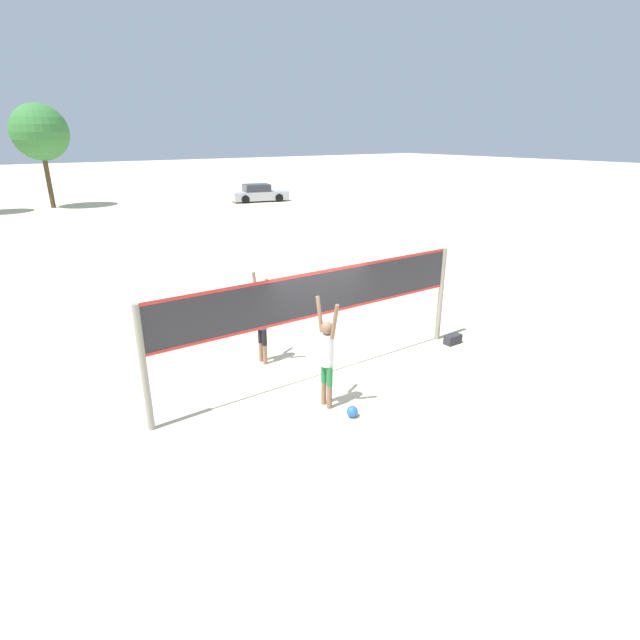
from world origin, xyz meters
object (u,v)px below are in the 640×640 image
parked_car_mid (259,194)px  tree_left_cluster (40,132)px  volleyball_net (320,304)px  player_spiker (327,352)px  player_blocker (262,318)px  gear_bag (453,339)px  volleyball (352,411)px

parked_car_mid → tree_left_cluster: bearing=172.2°
volleyball_net → parked_car_mid: (13.86, 28.75, -1.14)m
player_spiker → player_blocker: 2.57m
player_spiker → parked_car_mid: bearing=-25.9°
player_spiker → player_blocker: (-0.06, 2.57, -0.05)m
gear_bag → player_blocker: bearing=158.5°
player_spiker → player_blocker: bearing=1.4°
player_blocker → gear_bag: 5.16m
parked_car_mid → tree_left_cluster: (-14.51, 5.56, 4.70)m
parked_car_mid → player_blocker: bearing=-104.8°
gear_bag → tree_left_cluster: bearing=97.6°
gear_bag → tree_left_cluster: size_ratio=0.06×
player_spiker → volleyball: size_ratio=9.94×
player_spiker → tree_left_cluster: tree_left_cluster is taller
volleyball_net → tree_left_cluster: size_ratio=1.08×
player_spiker → gear_bag: 4.82m
player_spiker → parked_car_mid: 33.29m
player_blocker → tree_left_cluster: (0.08, 32.94, 4.15)m
volleyball_net → gear_bag: (3.97, -0.48, -1.63)m
player_spiker → tree_left_cluster: bearing=-0.0°
player_blocker → parked_car_mid: size_ratio=0.46×
volleyball_net → volleyball: volleyball_net is taller
volleyball_net → volleyball: 2.51m
volleyball → parked_car_mid: parked_car_mid is taller
player_blocker → player_spiker: bearing=1.4°
player_spiker → parked_car_mid: size_ratio=0.48×
volleyball → tree_left_cluster: bearing=90.2°
volleyball_net → parked_car_mid: volleyball_net is taller
volleyball_net → parked_car_mid: bearing=64.3°
volleyball → tree_left_cluster: size_ratio=0.03×
volleyball_net → player_spiker: bearing=-119.1°
volleyball_net → player_blocker: bearing=117.9°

